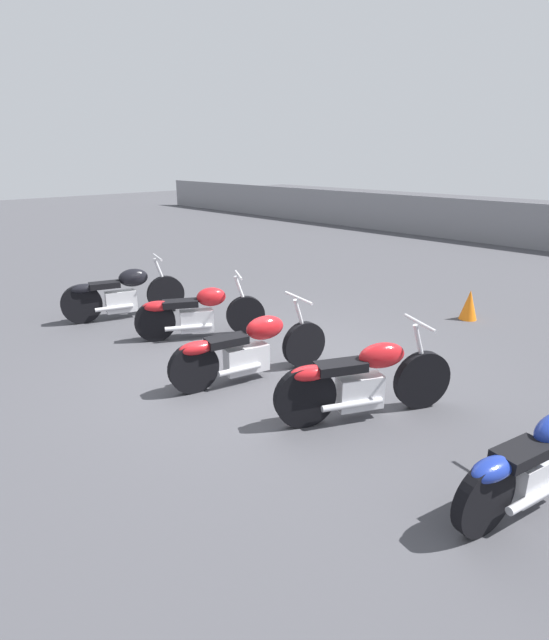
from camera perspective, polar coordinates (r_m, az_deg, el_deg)
ground_plane at (r=6.75m, az=-0.76°, el=-5.47°), size 60.00×60.00×0.00m
motorcycle_slot_0 at (r=9.04m, az=-17.01°, el=2.94°), size 0.85×2.03×1.03m
motorcycle_slot_1 at (r=7.80m, az=-8.78°, el=0.85°), size 1.10×1.79×0.98m
motorcycle_slot_2 at (r=6.27m, az=-2.97°, el=-3.26°), size 0.80×2.15×0.99m
motorcycle_slot_3 at (r=5.45m, az=10.01°, el=-6.80°), size 1.04×1.89×1.04m
motorcycle_slot_4 at (r=4.64m, az=27.88°, el=-14.09°), size 0.78×1.94×0.97m
traffic_cone_near at (r=9.25m, az=21.36°, el=1.64°), size 0.30×0.30×0.52m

